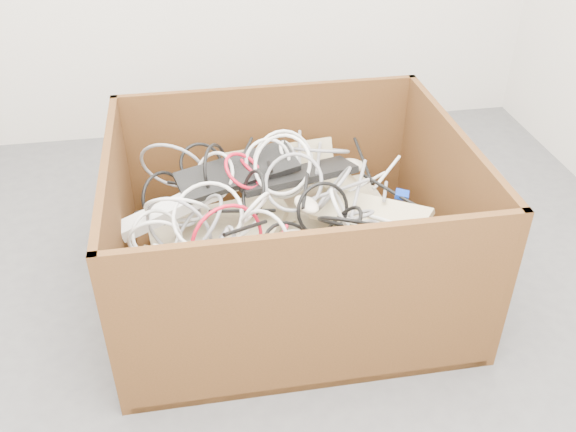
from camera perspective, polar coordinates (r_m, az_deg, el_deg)
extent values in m
plane|color=#47484A|center=(2.17, -0.35, -9.74)|extent=(3.00, 3.00, 0.00)
cube|color=#412910|center=(2.31, 0.08, -6.17)|extent=(1.15, 0.96, 0.03)
cube|color=#412910|center=(2.52, -1.71, 5.55)|extent=(1.15, 0.02, 0.59)
cube|color=#412910|center=(1.78, 2.67, -9.02)|extent=(1.15, 0.03, 0.59)
cube|color=#412910|center=(2.28, 14.14, 0.92)|extent=(0.02, 0.91, 0.59)
cube|color=#412910|center=(2.13, -14.99, -1.92)|extent=(0.02, 0.91, 0.59)
cube|color=#B8B189|center=(2.27, 0.00, -4.47)|extent=(1.01, 0.87, 0.19)
cube|color=#B8B189|center=(2.16, -2.20, -4.20)|extent=(0.72, 0.65, 0.20)
cube|color=tan|center=(2.30, -4.71, -0.80)|extent=(0.43, 0.24, 0.09)
cube|color=tan|center=(2.33, 6.79, 0.89)|extent=(0.34, 0.41, 0.15)
cube|color=tan|center=(2.03, 3.87, -6.80)|extent=(0.19, 0.42, 0.03)
cube|color=tan|center=(2.10, -8.62, -4.72)|extent=(0.43, 0.30, 0.07)
cube|color=tan|center=(2.04, 10.64, -4.45)|extent=(0.19, 0.40, 0.19)
cube|color=tan|center=(2.37, -0.65, 4.72)|extent=(0.42, 0.13, 0.15)
cube|color=tan|center=(2.10, -2.76, -1.13)|extent=(0.26, 0.41, 0.18)
cube|color=tan|center=(2.14, 7.36, 0.22)|extent=(0.38, 0.40, 0.13)
cube|color=black|center=(2.17, 0.73, 3.67)|extent=(0.43, 0.23, 0.06)
cube|color=black|center=(2.15, -4.61, 4.04)|extent=(0.43, 0.24, 0.09)
ellipsoid|color=beige|center=(2.16, -10.33, 0.61)|extent=(0.12, 0.12, 0.04)
ellipsoid|color=beige|center=(2.39, 5.94, 4.64)|extent=(0.12, 0.11, 0.04)
ellipsoid|color=beige|center=(1.85, -1.73, -7.09)|extent=(0.11, 0.07, 0.04)
ellipsoid|color=beige|center=(1.96, 1.68, 1.04)|extent=(0.10, 0.12, 0.04)
ellipsoid|color=beige|center=(2.21, -6.01, 3.59)|extent=(0.11, 0.12, 0.04)
ellipsoid|color=black|center=(2.03, 6.75, -3.49)|extent=(0.12, 0.11, 0.04)
ellipsoid|color=beige|center=(1.97, 0.28, -1.92)|extent=(0.11, 0.08, 0.04)
ellipsoid|color=black|center=(1.88, 11.18, -1.84)|extent=(0.12, 0.09, 0.04)
cube|color=white|center=(2.11, -10.85, 0.47)|extent=(0.34, 0.14, 0.14)
cube|color=white|center=(1.93, -8.66, -3.96)|extent=(0.25, 0.11, 0.08)
cube|color=#0B2CA8|center=(2.18, 10.26, 1.91)|extent=(0.06, 0.06, 0.03)
torus|color=black|center=(2.15, -6.50, 4.08)|extent=(0.13, 0.19, 0.21)
torus|color=gray|center=(2.34, 2.82, 5.99)|extent=(0.27, 0.26, 0.12)
torus|color=silver|center=(1.90, -9.65, -4.90)|extent=(0.32, 0.30, 0.16)
torus|color=silver|center=(2.15, -1.85, 5.01)|extent=(0.17, 0.06, 0.17)
torus|color=silver|center=(2.03, -11.86, -1.62)|extent=(0.21, 0.14, 0.18)
torus|color=black|center=(1.94, 3.16, 0.58)|extent=(0.24, 0.11, 0.23)
torus|color=black|center=(1.88, 5.34, -0.63)|extent=(0.24, 0.20, 0.17)
torus|color=black|center=(2.18, -11.18, 1.59)|extent=(0.16, 0.20, 0.23)
torus|color=silver|center=(1.88, -2.99, 0.77)|extent=(0.12, 0.15, 0.14)
torus|color=gray|center=(1.90, -5.44, -3.17)|extent=(0.06, 0.21, 0.21)
torus|color=silver|center=(2.20, -0.38, 4.69)|extent=(0.33, 0.16, 0.31)
torus|color=silver|center=(1.92, -7.30, 0.03)|extent=(0.31, 0.25, 0.20)
torus|color=silver|center=(2.05, -0.54, 4.67)|extent=(0.22, 0.20, 0.24)
torus|color=black|center=(1.93, -11.35, -4.52)|extent=(0.09, 0.09, 0.12)
torus|color=gray|center=(1.98, 0.49, 3.07)|extent=(0.21, 0.21, 0.18)
torus|color=gray|center=(2.29, -10.39, 4.42)|extent=(0.30, 0.16, 0.31)
torus|color=silver|center=(1.99, -11.94, -2.04)|extent=(0.24, 0.07, 0.23)
torus|color=silver|center=(2.04, -9.97, 0.54)|extent=(0.30, 0.18, 0.25)
torus|color=gray|center=(2.00, 6.22, 0.04)|extent=(0.16, 0.15, 0.08)
torus|color=gray|center=(2.15, -9.47, 0.40)|extent=(0.17, 0.16, 0.08)
torus|color=gray|center=(2.01, -8.20, -1.00)|extent=(0.24, 0.33, 0.24)
torus|color=black|center=(2.24, -7.83, 4.62)|extent=(0.18, 0.14, 0.17)
torus|color=gray|center=(2.03, -9.85, -1.17)|extent=(0.28, 0.19, 0.33)
torus|color=red|center=(1.90, -5.50, -2.27)|extent=(0.28, 0.13, 0.28)
torus|color=black|center=(1.90, 0.36, -3.19)|extent=(0.20, 0.22, 0.18)
torus|color=silver|center=(2.23, 0.10, 5.55)|extent=(0.09, 0.15, 0.14)
torus|color=red|center=(2.09, -4.02, 4.09)|extent=(0.18, 0.18, 0.12)
torus|color=gray|center=(2.06, 4.10, 2.45)|extent=(0.19, 0.20, 0.19)
torus|color=red|center=(2.19, -2.99, 3.91)|extent=(0.14, 0.21, 0.16)
torus|color=silver|center=(1.89, -2.17, -2.03)|extent=(0.19, 0.19, 0.25)
torus|color=silver|center=(2.15, -6.74, 3.55)|extent=(0.16, 0.22, 0.21)
torus|color=black|center=(2.00, -3.16, 2.04)|extent=(0.09, 0.22, 0.21)
torus|color=silver|center=(1.94, 4.70, 0.75)|extent=(0.09, 0.14, 0.13)
torus|color=gray|center=(1.87, -6.65, -3.04)|extent=(0.11, 0.21, 0.19)
torus|color=gray|center=(1.99, 6.93, -1.76)|extent=(0.16, 0.17, 0.08)
torus|color=black|center=(1.90, 4.32, -2.13)|extent=(0.17, 0.29, 0.27)
cylinder|color=gray|center=(2.26, 2.79, 5.35)|extent=(0.09, 0.29, 0.06)
cylinder|color=black|center=(2.26, -4.38, 4.80)|extent=(0.12, 0.21, 0.10)
cylinder|color=black|center=(2.21, -12.05, 0.79)|extent=(0.13, 0.07, 0.02)
cylinder|color=gray|center=(2.30, 1.06, 5.85)|extent=(0.06, 0.25, 0.05)
cylinder|color=black|center=(1.97, 1.58, 2.34)|extent=(0.05, 0.14, 0.06)
cylinder|color=silver|center=(2.29, 8.93, 3.91)|extent=(0.15, 0.16, 0.05)
cylinder|color=black|center=(1.87, -3.84, -1.08)|extent=(0.15, 0.14, 0.07)
cylinder|color=silver|center=(2.07, 9.00, -0.46)|extent=(0.15, 0.20, 0.06)
cylinder|color=red|center=(1.97, 11.21, -4.03)|extent=(0.19, 0.09, 0.07)
cylinder|color=black|center=(2.17, 9.70, 1.98)|extent=(0.18, 0.23, 0.05)
cylinder|color=gray|center=(2.11, 6.39, 2.52)|extent=(0.13, 0.27, 0.07)
cylinder|color=black|center=(2.20, -1.90, 5.23)|extent=(0.02, 0.25, 0.05)
cylinder|color=silver|center=(1.89, -5.42, -2.79)|extent=(0.21, 0.20, 0.04)
cylinder|color=black|center=(2.33, 6.83, 5.00)|extent=(0.02, 0.24, 0.07)
cylinder|color=red|center=(1.82, -1.09, -2.91)|extent=(0.11, 0.19, 0.03)
cylinder|color=black|center=(1.90, -9.58, -4.85)|extent=(0.12, 0.02, 0.04)
cylinder|color=black|center=(1.99, -4.05, 0.47)|extent=(0.22, 0.10, 0.10)
cylinder|color=red|center=(2.17, -3.52, 4.14)|extent=(0.06, 0.22, 0.03)
cylinder|color=black|center=(2.23, -8.35, 2.65)|extent=(0.20, 0.10, 0.02)
cylinder|color=gray|center=(2.05, 4.26, 2.26)|extent=(0.26, 0.11, 0.02)
cylinder|color=silver|center=(2.29, 7.18, 3.05)|extent=(0.17, 0.11, 0.02)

